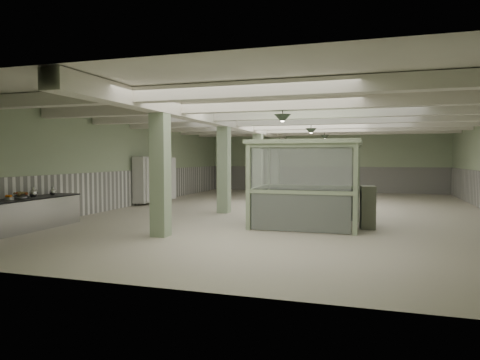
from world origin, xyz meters
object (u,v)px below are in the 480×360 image
(guard_booth, at_px, (306,168))
(filing_cabinet, at_px, (368,207))
(prep_counter, at_px, (6,217))
(walkin_cooler, at_px, (151,181))

(guard_booth, distance_m, filing_cabinet, 2.09)
(prep_counter, bearing_deg, guard_booth, 27.24)
(prep_counter, height_order, guard_booth, guard_booth)
(walkin_cooler, bearing_deg, prep_counter, -89.40)
(walkin_cooler, bearing_deg, guard_booth, -29.24)
(guard_booth, bearing_deg, walkin_cooler, 150.35)
(walkin_cooler, height_order, guard_booth, guard_booth)
(guard_booth, height_order, filing_cabinet, guard_booth)
(walkin_cooler, distance_m, guard_booth, 8.61)
(prep_counter, bearing_deg, filing_cabinet, 22.63)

